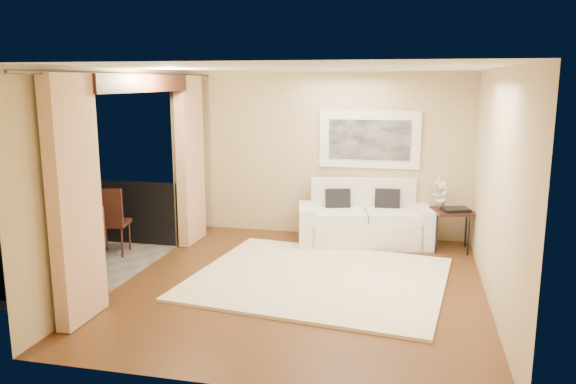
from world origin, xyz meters
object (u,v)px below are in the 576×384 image
(sofa, at_px, (364,221))
(balcony_chair_far, at_px, (110,217))
(orchid, at_px, (441,193))
(ice_bucket, at_px, (65,218))
(balcony_chair_near, at_px, (87,238))
(side_table, at_px, (453,214))
(bistro_table, at_px, (67,235))

(sofa, xyz_separation_m, balcony_chair_far, (-3.58, -1.52, 0.25))
(sofa, xyz_separation_m, orchid, (1.16, 0.02, 0.51))
(orchid, relative_size, balcony_chair_far, 0.46)
(sofa, xyz_separation_m, ice_bucket, (-3.65, -2.49, 0.45))
(sofa, distance_m, balcony_chair_near, 4.18)
(balcony_chair_near, bearing_deg, sofa, 36.01)
(side_table, height_order, balcony_chair_near, balcony_chair_near)
(balcony_chair_far, relative_size, balcony_chair_near, 1.07)
(sofa, xyz_separation_m, side_table, (1.34, -0.09, 0.22))
(bistro_table, bearing_deg, balcony_chair_far, 92.25)
(side_table, xyz_separation_m, orchid, (-0.18, 0.11, 0.30))
(balcony_chair_near, xyz_separation_m, ice_bucket, (-0.30, 0.01, 0.25))
(side_table, xyz_separation_m, ice_bucket, (-4.99, -2.40, 0.23))
(balcony_chair_far, bearing_deg, ice_bucket, 74.87)
(orchid, relative_size, bistro_table, 0.63)
(orchid, xyz_separation_m, bistro_table, (-4.70, -2.65, -0.24))
(sofa, height_order, ice_bucket, sofa)
(sofa, relative_size, ice_bucket, 11.10)
(sofa, bearing_deg, ice_bucket, -157.69)
(side_table, xyz_separation_m, balcony_chair_near, (-4.69, -2.40, -0.01))
(bistro_table, relative_size, ice_bucket, 3.74)
(orchid, bearing_deg, side_table, -32.82)
(bistro_table, relative_size, balcony_chair_near, 0.78)
(orchid, height_order, ice_bucket, orchid)
(side_table, height_order, bistro_table, bistro_table)
(bistro_table, bearing_deg, sofa, 36.66)
(sofa, bearing_deg, orchid, -10.95)
(side_table, height_order, orchid, orchid)
(side_table, relative_size, balcony_chair_far, 0.68)
(side_table, relative_size, orchid, 1.48)
(side_table, relative_size, balcony_chair_near, 0.73)
(sofa, relative_size, orchid, 4.67)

